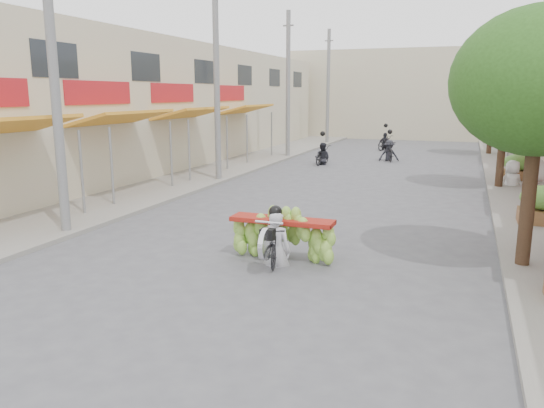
{
  "coord_description": "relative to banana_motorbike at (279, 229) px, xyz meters",
  "views": [
    {
      "loc": [
        4.15,
        -7.61,
        3.57
      ],
      "look_at": [
        0.08,
        3.49,
        1.1
      ],
      "focal_mm": 35.0,
      "sensor_mm": 36.0,
      "label": 1
    }
  ],
  "objects": [
    {
      "name": "sidewalk_right",
      "position": [
        6.48,
        12.29,
        -0.68
      ],
      "size": [
        4.0,
        60.0,
        0.12
      ],
      "primitive_type": "cube",
      "color": "gray",
      "rests_on": "ground"
    },
    {
      "name": "utility_pole_back",
      "position": [
        -5.92,
        27.29,
        3.29
      ],
      "size": [
        0.6,
        0.24,
        8.0
      ],
      "color": "slate",
      "rests_on": "ground"
    },
    {
      "name": "banana_motorbike",
      "position": [
        0.0,
        0.0,
        0.0
      ],
      "size": [
        2.27,
        1.75,
        2.19
      ],
      "color": "black",
      "rests_on": "ground"
    },
    {
      "name": "bg_motorbike_a",
      "position": [
        -3.28,
        15.96,
        -0.0
      ],
      "size": [
        0.83,
        1.73,
        1.95
      ],
      "color": "black",
      "rests_on": "ground"
    },
    {
      "name": "far_building",
      "position": [
        -0.52,
        35.29,
        2.76
      ],
      "size": [
        20.0,
        6.0,
        7.0
      ],
      "primitive_type": "cube",
      "color": "#C2B89A",
      "rests_on": "ground"
    },
    {
      "name": "street_tree_far",
      "position": [
        4.88,
        23.29,
        3.05
      ],
      "size": [
        3.4,
        3.4,
        5.25
      ],
      "color": "#3A2719",
      "rests_on": "ground"
    },
    {
      "name": "ground",
      "position": [
        -0.52,
        -2.71,
        -0.74
      ],
      "size": [
        120.0,
        120.0,
        0.0
      ],
      "primitive_type": "plane",
      "color": "#55555A",
      "rests_on": "ground"
    },
    {
      "name": "produce_crate_far",
      "position": [
        5.68,
        13.29,
        -0.02
      ],
      "size": [
        1.2,
        0.88,
        1.16
      ],
      "color": "brown",
      "rests_on": "ground"
    },
    {
      "name": "bg_motorbike_c",
      "position": [
        -1.29,
        24.18,
        0.05
      ],
      "size": [
        1.12,
        1.77,
        1.95
      ],
      "color": "black",
      "rests_on": "ground"
    },
    {
      "name": "street_tree_mid",
      "position": [
        4.88,
        11.29,
        3.05
      ],
      "size": [
        3.4,
        3.4,
        5.25
      ],
      "color": "#3A2719",
      "rests_on": "ground"
    },
    {
      "name": "pedestrian",
      "position": [
        5.36,
        11.72,
        0.35
      ],
      "size": [
        1.11,
        0.98,
        1.93
      ],
      "rotation": [
        0.0,
        0.0,
        3.69
      ],
      "color": "white",
      "rests_on": "ground"
    },
    {
      "name": "market_umbrella",
      "position": [
        5.58,
        6.71,
        1.83
      ],
      "size": [
        2.33,
        2.33,
        1.93
      ],
      "rotation": [
        0.0,
        0.0,
        0.1
      ],
      "color": "#AD1726",
      "rests_on": "ground"
    },
    {
      "name": "utility_pole_far",
      "position": [
        -5.92,
        18.29,
        3.29
      ],
      "size": [
        0.6,
        0.24,
        8.0
      ],
      "color": "slate",
      "rests_on": "ground"
    },
    {
      "name": "utility_pole_near",
      "position": [
        -5.92,
        0.29,
        3.29
      ],
      "size": [
        0.6,
        0.24,
        8.0
      ],
      "color": "slate",
      "rests_on": "ground"
    },
    {
      "name": "utility_pole_mid",
      "position": [
        -5.92,
        9.29,
        3.29
      ],
      "size": [
        0.6,
        0.24,
        8.0
      ],
      "color": "slate",
      "rests_on": "ground"
    },
    {
      "name": "sidewalk_left",
      "position": [
        -7.52,
        12.29,
        -0.68
      ],
      "size": [
        4.0,
        60.0,
        0.12
      ],
      "primitive_type": "cube",
      "color": "gray",
      "rests_on": "ground"
    },
    {
      "name": "shophouse_row_left",
      "position": [
        -12.51,
        11.27,
        2.26
      ],
      "size": [
        9.77,
        40.0,
        6.0
      ],
      "color": "#C2B89A",
      "rests_on": "ground"
    },
    {
      "name": "produce_crate_mid",
      "position": [
        5.68,
        5.29,
        -0.02
      ],
      "size": [
        1.2,
        0.88,
        1.16
      ],
      "color": "brown",
      "rests_on": "ground"
    },
    {
      "name": "street_tree_near",
      "position": [
        4.88,
        1.29,
        3.05
      ],
      "size": [
        3.4,
        3.4,
        5.25
      ],
      "color": "#3A2719",
      "rests_on": "ground"
    },
    {
      "name": "bg_motorbike_b",
      "position": [
        -0.26,
        18.56,
        0.09
      ],
      "size": [
        1.17,
        1.96,
        1.95
      ],
      "color": "black",
      "rests_on": "ground"
    }
  ]
}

